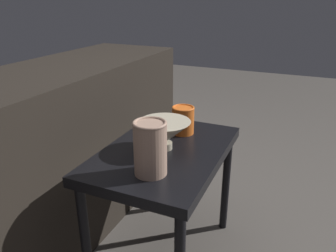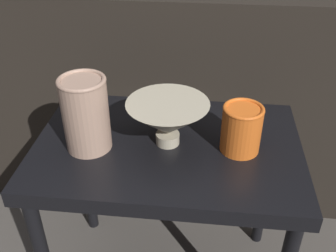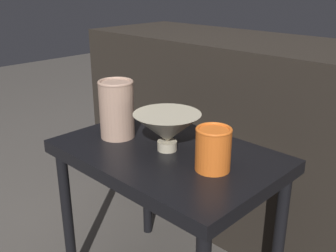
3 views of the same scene
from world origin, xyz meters
The scene contains 5 objects.
table centered at (0.00, 0.00, 0.46)m, with size 0.66×0.44×0.53m.
couch_backdrop centered at (0.00, 0.56, 0.39)m, with size 1.63×0.50×0.79m.
bowl centered at (0.00, 0.00, 0.60)m, with size 0.20×0.20×0.11m.
vase_textured_left centered at (-0.19, -0.03, 0.63)m, with size 0.11×0.11×0.19m.
vase_colorful_right centered at (0.18, -0.01, 0.59)m, with size 0.10×0.10×0.12m.
Camera 3 is at (0.75, -0.77, 1.01)m, focal length 42.00 mm.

